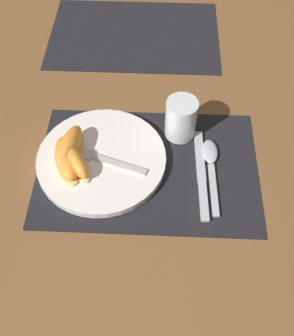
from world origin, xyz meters
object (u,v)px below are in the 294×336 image
juice_glass (181,120)px  fork (96,157)px  citrus_wedge_0 (70,148)px  knife (201,176)px  plate (102,159)px  citrus_wedge_2 (75,161)px  spoon (211,161)px  citrus_wedge_1 (67,159)px

juice_glass → fork: 0.20m
juice_glass → fork: size_ratio=0.48×
citrus_wedge_0 → knife: bearing=-7.5°
plate → citrus_wedge_2: (-0.05, -0.03, 0.03)m
knife → spoon: 0.04m
fork → citrus_wedge_0: bearing=170.7°
knife → fork: size_ratio=1.16×
plate → knife: (0.21, -0.03, -0.01)m
spoon → juice_glass: bearing=129.3°
juice_glass → citrus_wedge_2: (-0.22, -0.11, -0.01)m
knife → citrus_wedge_2: 0.27m
spoon → citrus_wedge_1: 0.31m
plate → fork: fork is taller
plate → fork: size_ratio=1.42×
juice_glass → fork: (-0.18, -0.09, -0.02)m
knife → citrus_wedge_2: (-0.26, 0.01, 0.03)m
spoon → citrus_wedge_2: size_ratio=1.76×
citrus_wedge_2 → citrus_wedge_0: bearing=115.6°
plate → juice_glass: (0.17, 0.09, 0.03)m
fork → spoon: bearing=2.2°
juice_glass → citrus_wedge_0: juice_glass is taller
plate → spoon: plate is taller
fork → juice_glass: bearing=26.8°
juice_glass → knife: size_ratio=0.42×
fork → citrus_wedge_0: size_ratio=1.58×
citrus_wedge_1 → plate: bearing=16.7°
plate → juice_glass: juice_glass is taller
citrus_wedge_0 → citrus_wedge_2: bearing=-64.4°
knife → citrus_wedge_1: size_ratio=1.75×
plate → citrus_wedge_2: bearing=-153.4°
plate → spoon: 0.24m
knife → spoon: (0.02, 0.04, 0.00)m
citrus_wedge_0 → citrus_wedge_2: (0.02, -0.03, -0.00)m
plate → juice_glass: bearing=27.8°
knife → citrus_wedge_2: bearing=178.9°
knife → juice_glass: bearing=110.9°
citrus_wedge_1 → citrus_wedge_2: size_ratio=1.19×
knife → citrus_wedge_1: (-0.28, 0.01, 0.03)m
plate → citrus_wedge_0: size_ratio=2.24×
fork → citrus_wedge_1: 0.06m
citrus_wedge_2 → juice_glass: bearing=27.5°
citrus_wedge_2 → citrus_wedge_1: bearing=164.3°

